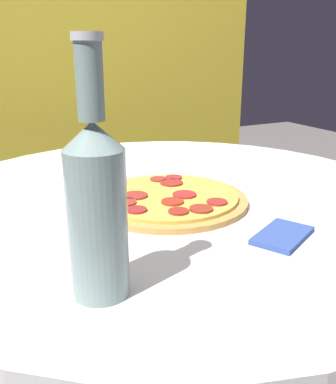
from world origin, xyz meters
The scene contains 5 objects.
table centered at (0.00, 0.00, 0.57)m, with size 0.97×0.97×0.76m.
fence_panel centered at (0.00, 0.95, 0.86)m, with size 1.71×0.04×1.72m.
pizza centered at (-0.02, -0.04, 0.77)m, with size 0.28×0.28×0.02m.
beer_bottle centered at (-0.23, -0.26, 0.87)m, with size 0.07×0.07×0.28m.
napkin centered at (0.06, -0.24, 0.77)m, with size 0.12×0.10×0.01m.
Camera 1 is at (-0.35, -0.68, 1.03)m, focal length 40.00 mm.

